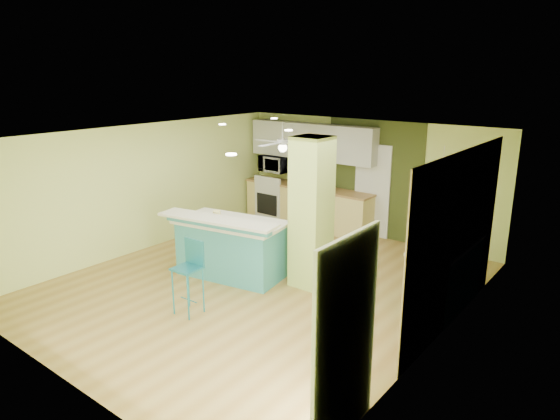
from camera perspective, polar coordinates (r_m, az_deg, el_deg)
The scene contains 23 objects.
floor at distance 8.54m, azimuth -2.11°, elevation -8.46°, with size 6.00×7.00×0.01m, color olive.
ceiling at distance 7.86m, azimuth -2.29°, elevation 8.48°, with size 6.00×7.00×0.01m, color white.
wall_back at distance 10.95m, azimuth 9.74°, elevation 3.64°, with size 6.00×0.01×2.50m, color #D5E67B.
wall_front at distance 6.03m, azimuth -24.38°, elevation -7.56°, with size 6.00×0.01×2.50m, color #D5E67B.
wall_left at distance 10.26m, azimuth -15.15°, elevation 2.51°, with size 0.01×7.00×2.50m, color #D5E67B.
wall_right at distance 6.67m, azimuth 18.01°, elevation -4.71°, with size 0.01×7.00×2.50m, color #D5E67B.
wood_panel at distance 7.22m, azimuth 19.56°, elevation -3.32°, with size 0.02×3.40×2.50m, color #967B55.
olive_accent at distance 10.84m, azimuth 10.63°, elevation 3.48°, with size 2.20×0.02×2.50m, color #3B461C.
interior_door at distance 10.87m, azimuth 10.49°, elevation 2.17°, with size 0.82×0.05×2.00m, color white.
french_door at distance 4.85m, azimuth 7.49°, elevation -14.61°, with size 0.04×1.08×2.10m, color silver.
column at distance 8.12m, azimuth 3.60°, elevation -0.36°, with size 0.55×0.55×2.50m, color #ADC65C.
kitchen_run at distance 11.53m, azimuth 3.16°, elevation 0.48°, with size 3.25×0.63×0.94m.
stove at distance 12.08m, azimuth -0.56°, elevation 1.14°, with size 0.76×0.66×1.08m.
upper_cabinets at distance 11.34m, azimuth 3.62°, elevation 7.84°, with size 3.20×0.34×0.80m, color silver.
microwave at distance 11.89m, azimuth -0.54°, elevation 5.31°, with size 0.70×0.48×0.39m, color white.
ceiling_fan at distance 10.15m, azimuth 0.31°, elevation 7.68°, with size 1.41×1.41×0.61m.
pendant_lamp at distance 7.29m, azimuth 17.89°, elevation 2.21°, with size 0.14×0.14×0.69m.
wall_decor at distance 7.32m, azimuth 20.11°, elevation -0.65°, with size 0.03×0.90×0.70m, color brown.
peninsula at distance 8.74m, azimuth -5.59°, elevation -4.19°, with size 2.19×1.46×1.15m.
bar_stool at distance 7.45m, azimuth -10.20°, elevation -6.19°, with size 0.38×0.38×1.12m.
side_counter at distance 8.00m, azimuth 18.30°, elevation -7.02°, with size 0.67×1.58×1.01m.
fruit_bowl at distance 11.09m, azimuth 5.42°, elevation 2.53°, with size 0.34×0.34×0.08m, color #3C2A18.
canister at distance 8.66m, azimuth -7.24°, elevation -0.61°, with size 0.13×0.13×0.17m, color yellow.
Camera 1 is at (5.05, -5.95, 3.48)m, focal length 32.00 mm.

